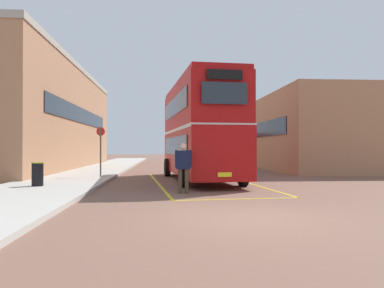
{
  "coord_description": "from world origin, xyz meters",
  "views": [
    {
      "loc": [
        -1.9,
        -8.62,
        1.61
      ],
      "look_at": [
        -0.31,
        13.59,
        1.82
      ],
      "focal_mm": 35.7,
      "sensor_mm": 36.0,
      "label": 1
    }
  ],
  "objects": [
    {
      "name": "ground_plane",
      "position": [
        0.0,
        14.4,
        0.0
      ],
      "size": [
        135.6,
        135.6,
        0.0
      ],
      "primitive_type": "plane",
      "color": "brown"
    },
    {
      "name": "sidewalk_left",
      "position": [
        -6.5,
        16.8,
        0.07
      ],
      "size": [
        4.0,
        57.6,
        0.14
      ],
      "primitive_type": "cube",
      "color": "#B2ADA3",
      "rests_on": "ground"
    },
    {
      "name": "brick_building_left",
      "position": [
        -10.96,
        20.64,
        3.83
      ],
      "size": [
        5.84,
        24.38,
        7.65
      ],
      "color": "#AD7A56",
      "rests_on": "ground"
    },
    {
      "name": "depot_building_right",
      "position": [
        9.47,
        20.45,
        2.72
      ],
      "size": [
        8.02,
        16.94,
        5.43
      ],
      "color": "#AD7A56",
      "rests_on": "ground"
    },
    {
      "name": "double_decker_bus",
      "position": [
        -0.2,
        9.99,
        2.51
      ],
      "size": [
        3.49,
        9.96,
        4.75
      ],
      "color": "black",
      "rests_on": "ground"
    },
    {
      "name": "single_deck_bus",
      "position": [
        3.32,
        30.7,
        1.64
      ],
      "size": [
        2.81,
        8.07,
        3.02
      ],
      "color": "black",
      "rests_on": "ground"
    },
    {
      "name": "pedestrian_boarding",
      "position": [
        -1.24,
        4.74,
        1.03
      ],
      "size": [
        0.59,
        0.26,
        1.77
      ],
      "color": "#473828",
      "rests_on": "ground"
    },
    {
      "name": "litter_bin",
      "position": [
        -6.77,
        6.39,
        0.6
      ],
      "size": [
        0.46,
        0.46,
        0.91
      ],
      "color": "black",
      "rests_on": "sidewalk_left"
    },
    {
      "name": "bus_stop_sign",
      "position": [
        -5.15,
        11.03,
        1.66
      ],
      "size": [
        0.44,
        0.11,
        2.52
      ],
      "color": "#4C4C51",
      "rests_on": "sidewalk_left"
    },
    {
      "name": "bay_marking_yellow",
      "position": [
        -0.11,
        8.13,
        0.0
      ],
      "size": [
        5.3,
        12.16,
        0.01
      ],
      "color": "gold",
      "rests_on": "ground"
    }
  ]
}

